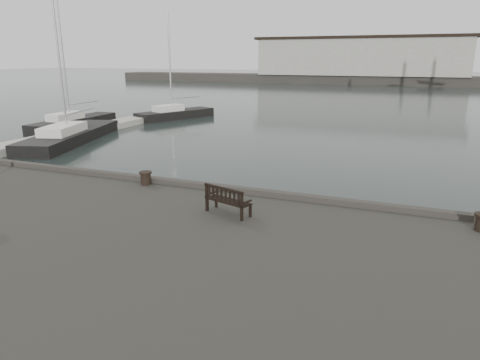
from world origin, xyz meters
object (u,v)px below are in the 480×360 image
object	(u,v)px
bench	(228,205)
yacht_b	(74,125)
yacht_d	(176,116)
bollard_left	(146,178)
yacht_c	(72,138)

from	to	relation	value
bench	yacht_b	world-z (taller)	yacht_b
bench	yacht_b	bearing A→B (deg)	157.64
yacht_d	bollard_left	bearing A→B (deg)	-39.05
bollard_left	yacht_b	xyz separation A→B (m)	(-18.85, 17.12, -1.54)
bollard_left	yacht_c	xyz separation A→B (m)	(-14.27, 11.79, -1.55)
bollard_left	yacht_d	bearing A→B (deg)	117.90
yacht_b	yacht_d	bearing A→B (deg)	54.42
yacht_b	yacht_d	xyz separation A→B (m)	(5.36, 8.36, -0.02)
yacht_b	bollard_left	bearing A→B (deg)	-45.13
bench	yacht_b	distance (m)	29.54
yacht_c	yacht_d	world-z (taller)	yacht_c
yacht_d	yacht_b	bearing A→B (deg)	-99.63
bench	bollard_left	bearing A→B (deg)	173.86
yacht_b	yacht_c	xyz separation A→B (m)	(4.59, -5.33, -0.00)
bollard_left	yacht_d	distance (m)	28.87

